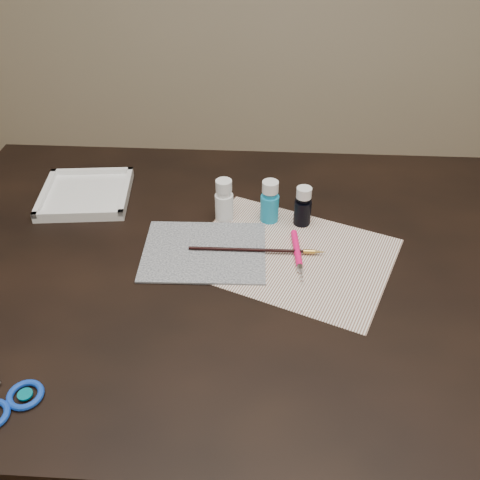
# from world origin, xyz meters

# --- Properties ---
(ground) EXTENTS (3.50, 3.50, 0.02)m
(ground) POSITION_xyz_m (0.00, 0.00, -0.01)
(ground) COLOR #422614
(ground) RESTS_ON ground
(table) EXTENTS (1.30, 0.90, 0.75)m
(table) POSITION_xyz_m (0.00, 0.00, 0.38)
(table) COLOR black
(table) RESTS_ON ground
(paper) EXTENTS (0.46, 0.41, 0.00)m
(paper) POSITION_xyz_m (0.10, 0.02, 0.75)
(paper) COLOR white
(paper) RESTS_ON table
(canvas) EXTENTS (0.25, 0.20, 0.00)m
(canvas) POSITION_xyz_m (-0.07, 0.02, 0.75)
(canvas) COLOR black
(canvas) RESTS_ON paper
(paint_bottle_white) EXTENTS (0.05, 0.05, 0.09)m
(paint_bottle_white) POSITION_xyz_m (-0.04, 0.14, 0.80)
(paint_bottle_white) COLOR white
(paint_bottle_white) RESTS_ON table
(paint_bottle_cyan) EXTENTS (0.05, 0.05, 0.09)m
(paint_bottle_cyan) POSITION_xyz_m (0.05, 0.14, 0.80)
(paint_bottle_cyan) COLOR #1A97C5
(paint_bottle_cyan) RESTS_ON table
(paint_bottle_navy) EXTENTS (0.04, 0.04, 0.09)m
(paint_bottle_navy) POSITION_xyz_m (0.12, 0.13, 0.79)
(paint_bottle_navy) COLOR black
(paint_bottle_navy) RESTS_ON table
(paintbrush) EXTENTS (0.27, 0.01, 0.01)m
(paintbrush) POSITION_xyz_m (0.03, 0.02, 0.76)
(paintbrush) COLOR black
(paintbrush) RESTS_ON canvas
(craft_knife) EXTENTS (0.03, 0.16, 0.01)m
(craft_knife) POSITION_xyz_m (0.11, 0.01, 0.76)
(craft_knife) COLOR #FC0E64
(craft_knife) RESTS_ON paper
(palette_tray) EXTENTS (0.21, 0.21, 0.02)m
(palette_tray) POSITION_xyz_m (-0.36, 0.20, 0.76)
(palette_tray) COLOR white
(palette_tray) RESTS_ON table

